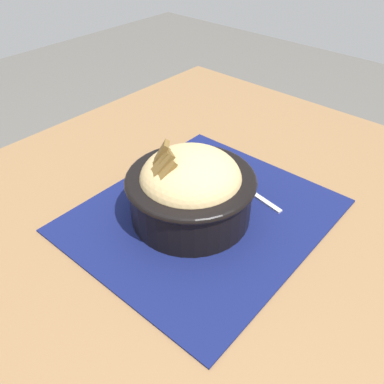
% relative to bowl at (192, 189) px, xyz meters
% --- Properties ---
extents(table, '(1.08, 0.89, 0.71)m').
position_rel_bowl_xyz_m(table, '(-0.01, 0.00, -0.13)').
color(table, olive).
rests_on(table, ground_plane).
extents(placemat, '(0.41, 0.36, 0.00)m').
position_rel_bowl_xyz_m(placemat, '(0.01, -0.01, -0.06)').
color(placemat, '#11194C').
rests_on(placemat, table).
extents(bowl, '(0.21, 0.21, 0.14)m').
position_rel_bowl_xyz_m(bowl, '(0.00, 0.00, 0.00)').
color(bowl, black).
rests_on(bowl, placemat).
extents(fork, '(0.04, 0.13, 0.00)m').
position_rel_bowl_xyz_m(fork, '(0.12, -0.03, -0.06)').
color(fork, silver).
rests_on(fork, placemat).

